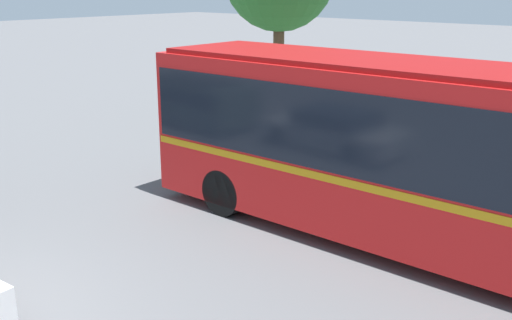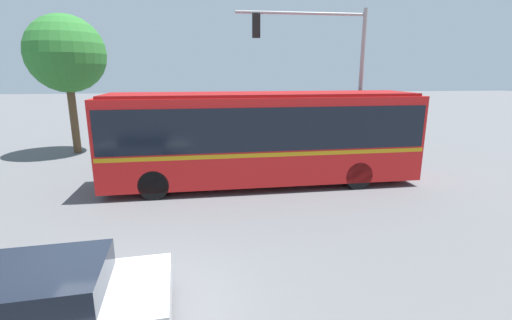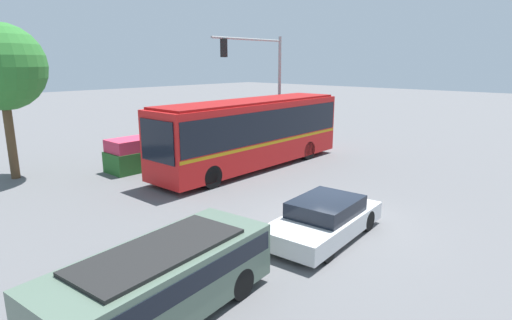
{
  "view_description": "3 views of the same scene",
  "coord_description": "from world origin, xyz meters",
  "px_view_note": "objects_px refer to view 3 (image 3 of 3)",
  "views": [
    {
      "loc": [
        8.44,
        -2.69,
        4.7
      ],
      "look_at": [
        0.56,
        6.15,
        1.24
      ],
      "focal_mm": 42.5,
      "sensor_mm": 36.0,
      "label": 1
    },
    {
      "loc": [
        1.84,
        -5.68,
        4.08
      ],
      "look_at": [
        3.31,
        5.33,
        1.34
      ],
      "focal_mm": 24.91,
      "sensor_mm": 36.0,
      "label": 2
    },
    {
      "loc": [
        -11.07,
        -6.85,
        5.18
      ],
      "look_at": [
        1.63,
        4.77,
        1.1
      ],
      "focal_mm": 29.06,
      "sensor_mm": 36.0,
      "label": 3
    }
  ],
  "objects_px": {
    "suv_left_lane": "(161,277)",
    "street_tree_left": "(1,68)",
    "sedan_foreground": "(324,219)",
    "traffic_light_pole": "(264,76)",
    "city_bus": "(252,130)"
  },
  "relations": [
    {
      "from": "suv_left_lane",
      "to": "street_tree_left",
      "type": "bearing_deg",
      "value": -103.15
    },
    {
      "from": "sedan_foreground",
      "to": "street_tree_left",
      "type": "height_order",
      "value": "street_tree_left"
    },
    {
      "from": "sedan_foreground",
      "to": "traffic_light_pole",
      "type": "distance_m",
      "value": 12.93
    },
    {
      "from": "sedan_foreground",
      "to": "street_tree_left",
      "type": "bearing_deg",
      "value": -78.97
    },
    {
      "from": "city_bus",
      "to": "traffic_light_pole",
      "type": "bearing_deg",
      "value": -149.01
    },
    {
      "from": "sedan_foreground",
      "to": "suv_left_lane",
      "type": "xyz_separation_m",
      "value": [
        -5.7,
        0.19,
        0.34
      ]
    },
    {
      "from": "traffic_light_pole",
      "to": "street_tree_left",
      "type": "distance_m",
      "value": 12.83
    },
    {
      "from": "traffic_light_pole",
      "to": "street_tree_left",
      "type": "relative_size",
      "value": 0.97
    },
    {
      "from": "street_tree_left",
      "to": "traffic_light_pole",
      "type": "bearing_deg",
      "value": -21.15
    },
    {
      "from": "city_bus",
      "to": "traffic_light_pole",
      "type": "distance_m",
      "value": 4.49
    },
    {
      "from": "sedan_foreground",
      "to": "city_bus",
      "type": "bearing_deg",
      "value": -127.72
    },
    {
      "from": "suv_left_lane",
      "to": "street_tree_left",
      "type": "height_order",
      "value": "street_tree_left"
    },
    {
      "from": "sedan_foreground",
      "to": "suv_left_lane",
      "type": "relative_size",
      "value": 0.86
    },
    {
      "from": "city_bus",
      "to": "street_tree_left",
      "type": "xyz_separation_m",
      "value": [
        -8.8,
        6.62,
        3.02
      ]
    },
    {
      "from": "suv_left_lane",
      "to": "traffic_light_pole",
      "type": "distance_m",
      "value": 16.87
    }
  ]
}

